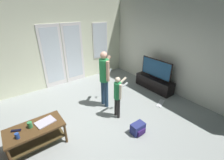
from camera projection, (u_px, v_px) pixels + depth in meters
ground_plane at (95, 128)px, 3.72m from camera, size 6.02×5.58×0.02m
wall_back_with_doors at (52, 47)px, 5.14m from camera, size 6.02×0.09×2.91m
wall_right_plain at (177, 49)px, 4.70m from camera, size 0.06×5.58×2.88m
coffee_table at (36, 132)px, 3.06m from camera, size 1.07×0.55×0.51m
tv_stand at (154, 83)px, 5.36m from camera, size 0.40×1.36×0.42m
flat_screen_tv at (156, 69)px, 5.13m from camera, size 0.08×1.15×0.65m
person_adult at (104, 75)px, 4.16m from camera, size 0.50×0.43×1.60m
person_child at (118, 94)px, 3.81m from camera, size 0.50×0.31×1.13m
backpack at (138, 129)px, 3.50m from camera, size 0.32×0.24×0.25m
loose_keyboard at (160, 103)px, 4.61m from camera, size 0.46×0.28×0.02m
laptop_closed at (45, 122)px, 3.12m from camera, size 0.40×0.32×0.02m
cup_near_edge at (30, 125)px, 2.97m from camera, size 0.09×0.09×0.12m
cup_by_laptop at (17, 136)px, 2.73m from camera, size 0.07×0.07×0.11m
tv_remote_black at (16, 131)px, 2.90m from camera, size 0.17×0.12×0.02m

